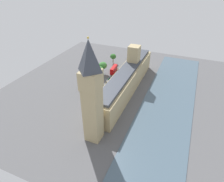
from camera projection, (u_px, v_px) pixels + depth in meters
The scene contains 16 objects.
ground_plane at pixel (123, 90), 127.34m from camera, with size 148.58×148.58×0.00m, color #565659.
river_thames at pixel (169, 100), 117.60m from camera, with size 28.51×133.72×0.25m, color #475B6B.
parliament_building at pixel (127, 79), 123.53m from camera, with size 12.00×78.58×25.14m.
clock_tower at pixel (92, 93), 78.76m from camera, with size 7.79×7.79×47.52m.
double_decker_bus_midblock at pixel (114, 69), 146.87m from camera, with size 3.27×10.65×4.75m.
car_dark_green_trailing at pixel (111, 78), 138.84m from camera, with size 2.00×4.68×1.74m.
car_black_near_tower at pixel (102, 88), 127.12m from camera, with size 2.09×4.50×1.74m.
car_silver_opposite_hall at pixel (89, 101), 114.98m from camera, with size 1.80×4.34×1.74m.
pedestrian_by_river_gate at pixel (122, 76), 142.07m from camera, with size 0.66×0.57×1.69m.
pedestrian_corner at pixel (130, 66), 155.81m from camera, with size 0.56×0.65×1.61m.
plane_tree_under_trees at pixel (100, 70), 138.86m from camera, with size 5.45×5.45×8.27m.
plane_tree_kerbside at pixel (84, 82), 121.32m from camera, with size 5.66×5.66×9.56m.
plane_tree_far_end at pixel (103, 65), 143.54m from camera, with size 6.05×6.05×9.08m.
plane_tree_leading at pixel (113, 56), 160.41m from camera, with size 4.93×4.93×7.71m.
street_lamp_slot_10 at pixel (99, 71), 141.28m from camera, with size 0.56×0.56×5.80m.
street_lamp_slot_11 at pixel (82, 88), 121.36m from camera, with size 0.56×0.56×5.91m.
Camera 1 is at (-35.39, 102.31, 67.41)m, focal length 31.44 mm.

